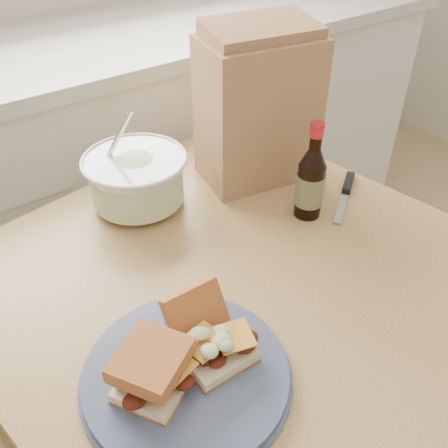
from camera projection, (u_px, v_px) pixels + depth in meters
cabinet_run at (109, 173)px, 1.74m from camera, size 2.50×0.64×0.94m
dining_table at (238, 313)px, 1.00m from camera, size 1.05×1.05×0.76m
plate at (186, 375)px, 0.75m from camera, size 0.31×0.31×0.02m
sandwich_left at (153, 370)px, 0.70m from camera, size 0.13×0.13×0.07m
sandwich_right at (209, 335)px, 0.76m from camera, size 0.10×0.14×0.09m
coleslaw_bowl at (137, 181)px, 1.08m from camera, size 0.22×0.22×0.22m
beer_bottle at (310, 182)px, 1.03m from camera, size 0.06×0.06×0.22m
knife at (347, 189)px, 1.15m from camera, size 0.17×0.13×0.01m
paper_bag at (258, 111)px, 1.11m from camera, size 0.27×0.21×0.33m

